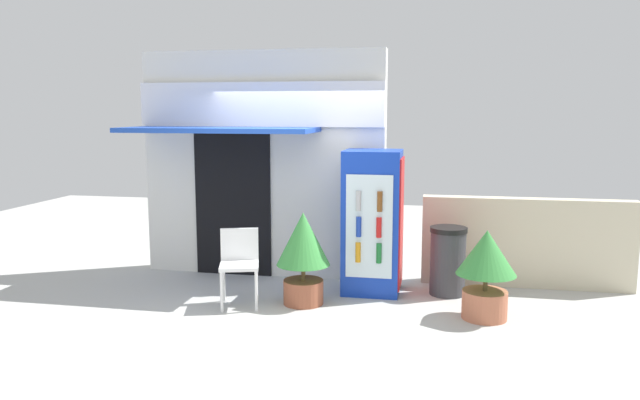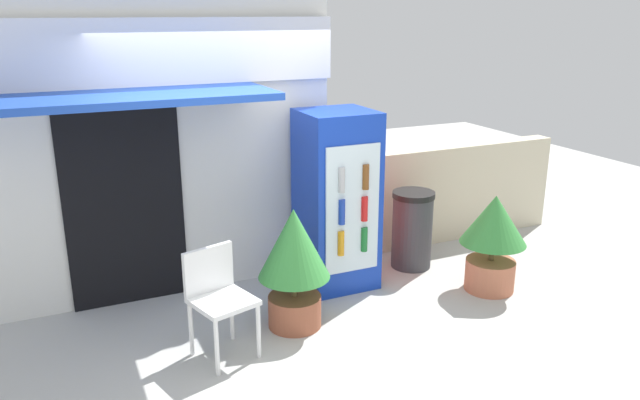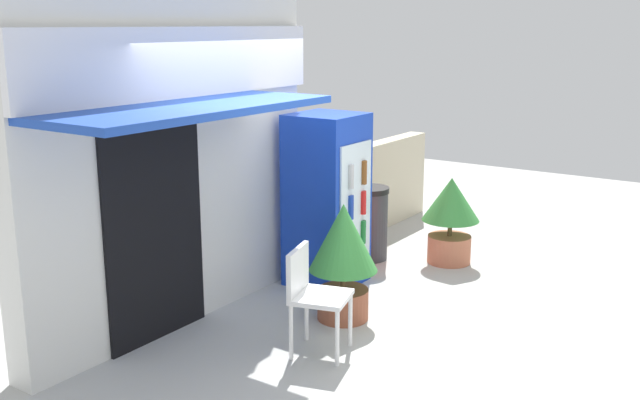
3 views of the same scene
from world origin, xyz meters
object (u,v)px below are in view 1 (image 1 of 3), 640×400
object	(u,v)px
drink_cooler	(373,222)
trash_bin	(448,261)
potted_plant_near_shop	(303,250)
plastic_chair	(239,260)
potted_plant_curbside	(486,267)

from	to	relation	value
drink_cooler	trash_bin	world-z (taller)	drink_cooler
potted_plant_near_shop	trash_bin	distance (m)	1.82
plastic_chair	potted_plant_near_shop	bearing A→B (deg)	12.43
drink_cooler	plastic_chair	size ratio (longest dim) A/B	2.01
drink_cooler	potted_plant_curbside	size ratio (longest dim) A/B	1.81
plastic_chair	potted_plant_curbside	bearing A→B (deg)	0.78
potted_plant_near_shop	potted_plant_curbside	distance (m)	2.06
drink_cooler	trash_bin	size ratio (longest dim) A/B	2.10
plastic_chair	potted_plant_near_shop	world-z (taller)	potted_plant_near_shop
plastic_chair	potted_plant_near_shop	size ratio (longest dim) A/B	0.81
drink_cooler	trash_bin	bearing A→B (deg)	2.87
potted_plant_near_shop	potted_plant_curbside	xyz separation A→B (m)	(2.05, -0.12, -0.07)
plastic_chair	trash_bin	size ratio (longest dim) A/B	1.05
potted_plant_near_shop	plastic_chair	bearing A→B (deg)	-167.57
potted_plant_curbside	trash_bin	size ratio (longest dim) A/B	1.16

